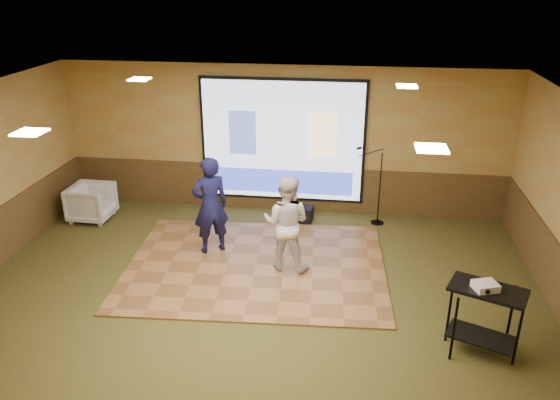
# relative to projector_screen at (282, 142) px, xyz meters

# --- Properties ---
(ground) EXTENTS (9.00, 9.00, 0.00)m
(ground) POSITION_rel_projector_screen_xyz_m (0.00, -3.44, -1.47)
(ground) COLOR #2A3518
(ground) RESTS_ON ground
(room_shell) EXTENTS (9.04, 7.04, 3.02)m
(room_shell) POSITION_rel_projector_screen_xyz_m (0.00, -3.44, 0.62)
(room_shell) COLOR #AD8F48
(room_shell) RESTS_ON ground
(wainscot_back) EXTENTS (9.00, 0.04, 0.95)m
(wainscot_back) POSITION_rel_projector_screen_xyz_m (0.00, 0.04, -1.00)
(wainscot_back) COLOR #472F17
(wainscot_back) RESTS_ON ground
(projector_screen) EXTENTS (3.32, 0.06, 2.52)m
(projector_screen) POSITION_rel_projector_screen_xyz_m (0.00, 0.00, 0.00)
(projector_screen) COLOR black
(projector_screen) RESTS_ON room_shell
(downlight_nw) EXTENTS (0.32, 0.32, 0.02)m
(downlight_nw) POSITION_rel_projector_screen_xyz_m (-2.20, -1.64, 1.50)
(downlight_nw) COLOR #F9E9BB
(downlight_nw) RESTS_ON room_shell
(downlight_ne) EXTENTS (0.32, 0.32, 0.02)m
(downlight_ne) POSITION_rel_projector_screen_xyz_m (2.20, -1.64, 1.50)
(downlight_ne) COLOR #F9E9BB
(downlight_ne) RESTS_ON room_shell
(downlight_sw) EXTENTS (0.32, 0.32, 0.02)m
(downlight_sw) POSITION_rel_projector_screen_xyz_m (-2.20, -4.94, 1.50)
(downlight_sw) COLOR #F9E9BB
(downlight_sw) RESTS_ON room_shell
(downlight_se) EXTENTS (0.32, 0.32, 0.02)m
(downlight_se) POSITION_rel_projector_screen_xyz_m (2.20, -4.94, 1.50)
(downlight_se) COLOR #F9E9BB
(downlight_se) RESTS_ON room_shell
(dance_floor) EXTENTS (4.53, 3.56, 0.03)m
(dance_floor) POSITION_rel_projector_screen_xyz_m (-0.12, -2.43, -1.46)
(dance_floor) COLOR #915F35
(dance_floor) RESTS_ON ground
(player_left) EXTENTS (0.76, 0.69, 1.75)m
(player_left) POSITION_rel_projector_screen_xyz_m (-0.98, -2.03, -0.57)
(player_left) COLOR #12133A
(player_left) RESTS_ON dance_floor
(player_right) EXTENTS (0.88, 0.73, 1.64)m
(player_right) POSITION_rel_projector_screen_xyz_m (0.40, -2.44, -0.63)
(player_right) COLOR silver
(player_right) RESTS_ON dance_floor
(av_table) EXTENTS (0.93, 0.49, 0.97)m
(av_table) POSITION_rel_projector_screen_xyz_m (3.18, -4.27, -0.79)
(av_table) COLOR black
(av_table) RESTS_ON ground
(projector) EXTENTS (0.35, 0.32, 0.09)m
(projector) POSITION_rel_projector_screen_xyz_m (3.13, -4.30, -0.45)
(projector) COLOR silver
(projector) RESTS_ON av_table
(mic_stand) EXTENTS (0.62, 0.25, 1.58)m
(mic_stand) POSITION_rel_projector_screen_xyz_m (1.91, -0.40, -0.98)
(mic_stand) COLOR black
(mic_stand) RESTS_ON ground
(banquet_chair) EXTENTS (0.82, 0.80, 0.73)m
(banquet_chair) POSITION_rel_projector_screen_xyz_m (-3.72, -1.00, -1.11)
(banquet_chair) COLOR gray
(banquet_chair) RESTS_ON ground
(duffel_bag) EXTENTS (0.54, 0.40, 0.31)m
(duffel_bag) POSITION_rel_projector_screen_xyz_m (0.43, -0.50, -1.32)
(duffel_bag) COLOR black
(duffel_bag) RESTS_ON ground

